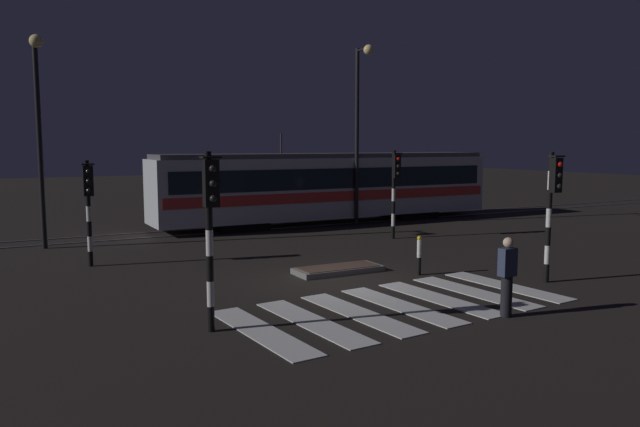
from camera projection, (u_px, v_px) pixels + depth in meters
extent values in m
plane|color=black|center=(337.00, 281.00, 16.28)|extent=(120.00, 120.00, 0.00)
cube|color=#59595E|center=(217.00, 233.00, 25.06)|extent=(80.00, 0.12, 0.03)
cube|color=#59595E|center=(206.00, 229.00, 26.32)|extent=(80.00, 0.12, 0.03)
cube|color=silver|center=(261.00, 331.00, 11.85)|extent=(0.98, 3.74, 0.02)
cube|color=silver|center=(312.00, 322.00, 12.48)|extent=(0.98, 3.74, 0.02)
cube|color=silver|center=(358.00, 313.00, 13.11)|extent=(0.98, 3.74, 0.02)
cube|color=silver|center=(400.00, 306.00, 13.75)|extent=(0.98, 3.74, 0.02)
cube|color=silver|center=(439.00, 299.00, 14.38)|extent=(0.98, 3.74, 0.02)
cube|color=silver|center=(474.00, 292.00, 15.01)|extent=(0.98, 3.74, 0.02)
cube|color=silver|center=(506.00, 286.00, 15.64)|extent=(0.98, 3.74, 0.02)
cube|color=slate|center=(338.00, 270.00, 17.35)|extent=(2.55, 1.01, 0.16)
cube|color=#4C382D|center=(338.00, 267.00, 17.34)|extent=(2.30, 0.91, 0.02)
cylinder|color=black|center=(91.00, 259.00, 18.23)|extent=(0.14, 0.14, 0.46)
cylinder|color=white|center=(90.00, 244.00, 18.18)|extent=(0.14, 0.14, 0.46)
cylinder|color=black|center=(89.00, 229.00, 18.12)|extent=(0.14, 0.14, 0.46)
cylinder|color=white|center=(89.00, 214.00, 18.07)|extent=(0.14, 0.14, 0.46)
cylinder|color=black|center=(88.00, 199.00, 18.02)|extent=(0.14, 0.14, 0.46)
cylinder|color=white|center=(87.00, 183.00, 17.97)|extent=(0.14, 0.14, 0.46)
cylinder|color=black|center=(87.00, 168.00, 17.92)|extent=(0.14, 0.14, 0.46)
cube|color=black|center=(88.00, 181.00, 17.81)|extent=(0.28, 0.20, 0.90)
sphere|color=black|center=(88.00, 171.00, 17.68)|extent=(0.14, 0.14, 0.14)
sphere|color=black|center=(89.00, 181.00, 17.71)|extent=(0.14, 0.14, 0.14)
sphere|color=black|center=(89.00, 191.00, 17.75)|extent=(0.14, 0.14, 0.14)
cube|color=black|center=(87.00, 164.00, 17.76)|extent=(0.36, 0.24, 0.04)
cylinder|color=black|center=(211.00, 319.00, 11.86)|extent=(0.14, 0.14, 0.50)
cylinder|color=white|center=(211.00, 294.00, 11.80)|extent=(0.14, 0.14, 0.50)
cylinder|color=black|center=(210.00, 268.00, 11.75)|extent=(0.14, 0.14, 0.50)
cylinder|color=white|center=(209.00, 243.00, 11.69)|extent=(0.14, 0.14, 0.50)
cylinder|color=black|center=(209.00, 217.00, 11.63)|extent=(0.14, 0.14, 0.50)
cylinder|color=white|center=(208.00, 191.00, 11.58)|extent=(0.14, 0.14, 0.50)
cylinder|color=black|center=(208.00, 165.00, 11.52)|extent=(0.14, 0.14, 0.50)
cube|color=black|center=(211.00, 183.00, 11.41)|extent=(0.28, 0.20, 0.90)
sphere|color=black|center=(213.00, 169.00, 11.28)|extent=(0.14, 0.14, 0.14)
sphere|color=black|center=(213.00, 184.00, 11.31)|extent=(0.14, 0.14, 0.14)
sphere|color=black|center=(213.00, 199.00, 11.34)|extent=(0.14, 0.14, 0.14)
cube|color=black|center=(210.00, 157.00, 11.35)|extent=(0.36, 0.24, 0.04)
cylinder|color=black|center=(546.00, 273.00, 16.11)|extent=(0.14, 0.14, 0.49)
cylinder|color=white|center=(547.00, 255.00, 16.06)|extent=(0.14, 0.14, 0.49)
cylinder|color=black|center=(548.00, 236.00, 16.00)|extent=(0.14, 0.14, 0.49)
cylinder|color=white|center=(549.00, 218.00, 15.94)|extent=(0.14, 0.14, 0.49)
cylinder|color=black|center=(550.00, 199.00, 15.89)|extent=(0.14, 0.14, 0.49)
cylinder|color=white|center=(550.00, 180.00, 15.83)|extent=(0.14, 0.14, 0.49)
cylinder|color=black|center=(551.00, 161.00, 15.78)|extent=(0.14, 0.14, 0.49)
cube|color=black|center=(556.00, 175.00, 15.67)|extent=(0.28, 0.20, 0.90)
sphere|color=red|center=(560.00, 164.00, 15.54)|extent=(0.14, 0.14, 0.14)
sphere|color=black|center=(559.00, 175.00, 15.57)|extent=(0.14, 0.14, 0.14)
sphere|color=black|center=(559.00, 186.00, 15.60)|extent=(0.14, 0.14, 0.14)
cube|color=black|center=(557.00, 156.00, 15.61)|extent=(0.36, 0.24, 0.04)
cylinder|color=black|center=(393.00, 232.00, 23.62)|extent=(0.14, 0.14, 0.49)
cylinder|color=white|center=(393.00, 220.00, 23.57)|extent=(0.14, 0.14, 0.49)
cylinder|color=black|center=(393.00, 207.00, 23.51)|extent=(0.14, 0.14, 0.49)
cylinder|color=white|center=(394.00, 195.00, 23.45)|extent=(0.14, 0.14, 0.49)
cylinder|color=black|center=(394.00, 182.00, 23.40)|extent=(0.14, 0.14, 0.49)
cylinder|color=white|center=(394.00, 170.00, 23.34)|extent=(0.14, 0.14, 0.49)
cylinder|color=black|center=(394.00, 157.00, 23.29)|extent=(0.14, 0.14, 0.49)
cube|color=black|center=(397.00, 166.00, 23.18)|extent=(0.28, 0.20, 0.90)
sphere|color=red|center=(398.00, 159.00, 23.05)|extent=(0.14, 0.14, 0.14)
sphere|color=black|center=(398.00, 166.00, 23.08)|extent=(0.14, 0.14, 0.14)
sphere|color=black|center=(398.00, 174.00, 23.12)|extent=(0.14, 0.14, 0.14)
cube|color=black|center=(397.00, 153.00, 23.12)|extent=(0.36, 0.24, 0.04)
cylinder|color=black|center=(357.00, 138.00, 27.06)|extent=(0.18, 0.18, 7.86)
cylinder|color=black|center=(363.00, 49.00, 26.24)|extent=(0.10, 0.90, 0.10)
sphere|color=#F9E08C|center=(369.00, 50.00, 25.85)|extent=(0.44, 0.44, 0.44)
cylinder|color=black|center=(40.00, 146.00, 20.98)|extent=(0.18, 0.18, 7.20)
cylinder|color=black|center=(35.00, 41.00, 20.19)|extent=(0.10, 0.90, 0.10)
sphere|color=#F9E08C|center=(36.00, 41.00, 19.81)|extent=(0.44, 0.44, 0.44)
cube|color=silver|center=(330.00, 187.00, 28.21)|extent=(16.54, 2.50, 2.70)
cube|color=red|center=(344.00, 196.00, 27.14)|extent=(16.21, 0.04, 0.44)
cube|color=red|center=(317.00, 192.00, 29.36)|extent=(16.21, 0.04, 0.44)
cube|color=black|center=(344.00, 178.00, 27.05)|extent=(15.71, 0.03, 0.90)
cube|color=#4C4C51|center=(330.00, 155.00, 28.05)|extent=(16.21, 2.30, 0.20)
cylinder|color=#262628|center=(281.00, 145.00, 26.82)|extent=(0.08, 0.08, 1.00)
cube|color=black|center=(409.00, 214.00, 30.52)|extent=(2.20, 2.00, 0.35)
cube|color=black|center=(238.00, 225.00, 26.25)|extent=(2.20, 2.00, 0.35)
sphere|color=#F9F2CC|center=(466.00, 189.00, 32.17)|extent=(0.24, 0.24, 0.24)
cylinder|color=black|center=(506.00, 296.00, 12.86)|extent=(0.24, 0.24, 0.88)
cube|color=#2D3851|center=(508.00, 262.00, 12.78)|extent=(0.36, 0.22, 0.60)
sphere|color=beige|center=(508.00, 242.00, 12.73)|extent=(0.22, 0.22, 0.22)
cylinder|color=black|center=(419.00, 266.00, 17.01)|extent=(0.12, 0.12, 0.50)
cylinder|color=white|center=(419.00, 249.00, 16.95)|extent=(0.12, 0.12, 0.50)
sphere|color=yellow|center=(419.00, 238.00, 16.92)|extent=(0.12, 0.12, 0.12)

